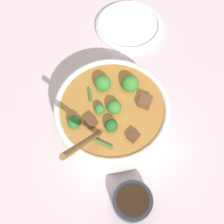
{
  "coord_description": "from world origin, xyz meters",
  "views": [
    {
      "loc": [
        -0.2,
        -0.23,
        0.69
      ],
      "look_at": [
        0.0,
        0.0,
        0.06
      ],
      "focal_mm": 45.0,
      "sensor_mm": 36.0,
      "label": 1
    }
  ],
  "objects": [
    {
      "name": "empty_plate",
      "position": [
        0.26,
        0.22,
        0.01
      ],
      "size": [
        0.21,
        0.21,
        0.02
      ],
      "color": "white",
      "rests_on": "ground_plane"
    },
    {
      "name": "condiment_bowl",
      "position": [
        -0.1,
        -0.19,
        0.02
      ],
      "size": [
        0.09,
        0.09,
        0.04
      ],
      "color": "#232833",
      "rests_on": "ground_plane"
    },
    {
      "name": "stew_bowl",
      "position": [
        -0.0,
        0.0,
        0.05
      ],
      "size": [
        0.32,
        0.28,
        0.26
      ],
      "color": "white",
      "rests_on": "ground_plane"
    },
    {
      "name": "ground_plane",
      "position": [
        0.0,
        0.0,
        0.0
      ],
      "size": [
        4.0,
        4.0,
        0.0
      ],
      "primitive_type": "plane",
      "color": "silver"
    }
  ]
}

